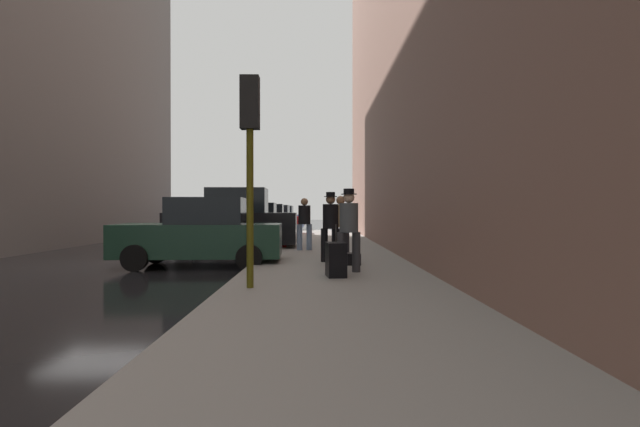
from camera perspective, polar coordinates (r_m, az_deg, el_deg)
The scene contains 16 objects.
ground_plane at distance 14.22m, azimuth -23.85°, elevation -5.57°, with size 120.00×120.00×0.00m, color black.
sidewalk at distance 13.05m, azimuth 1.23°, elevation -5.74°, with size 4.00×40.00×0.15m, color gray.
parked_dark_green_sedan at distance 13.28m, azimuth -13.40°, elevation -2.29°, with size 4.27×2.19×1.79m.
parked_black_suv at distance 18.10m, azimuth -9.89°, elevation -0.98°, with size 4.63×2.12×2.25m.
parked_gray_coupe at distance 22.87m, azimuth -7.89°, elevation -1.14°, with size 4.20×2.07×1.79m.
parked_red_hatchback at distance 28.05m, azimuth -6.49°, elevation -0.85°, with size 4.23×2.12×1.79m.
parked_blue_sedan at distance 33.72m, azimuth -5.46°, elevation -0.63°, with size 4.27×2.19×1.79m.
parked_silver_sedan at distance 39.05m, azimuth -4.77°, elevation -0.48°, with size 4.27×2.18×1.79m.
fire_hydrant at distance 17.74m, azimuth -4.22°, elevation -2.73°, with size 0.42×0.22×0.70m.
traffic_light at distance 8.66m, azimuth -8.01°, elevation 8.92°, with size 0.32×0.32×3.60m.
pedestrian_with_beanie at distance 10.65m, azimuth 3.31°, elevation -1.41°, with size 0.51×0.42×1.78m.
pedestrian_with_fedora at distance 12.66m, azimuth 1.22°, elevation -1.11°, with size 0.52×0.45×1.78m.
pedestrian_in_jeans at distance 16.42m, azimuth -1.80°, elevation -0.87°, with size 0.52×0.46×1.71m.
pedestrian_in_tan_coat at distance 13.73m, azimuth 2.36°, elevation -1.13°, with size 0.53×0.48×1.71m.
rolling_suitcase at distance 9.92m, azimuth 1.84°, elevation -5.28°, with size 0.42×0.60×1.04m.
duffel_bag at distance 12.11m, azimuth 3.87°, elevation -5.20°, with size 0.32×0.44×0.28m.
Camera 1 is at (5.64, -12.97, 1.48)m, focal length 28.00 mm.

